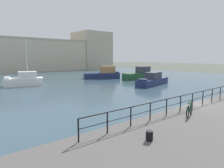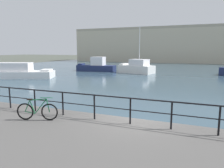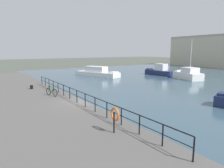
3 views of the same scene
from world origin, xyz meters
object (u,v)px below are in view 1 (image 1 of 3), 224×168
Objects in this scene: moored_small_launch at (140,75)px; mooring_bollard at (149,136)px; moored_harbor_tender at (25,80)px; parked_bicycle at (190,110)px; moored_cabin_cruiser at (104,74)px; harbor_building at (34,55)px; moored_red_daysailer at (153,80)px.

mooring_bollard is (-22.37, -21.26, 0.00)m from moored_small_launch.
mooring_bollard is at bearing 101.63° from moored_harbor_tender.
moored_cabin_cruiser is at bearing 45.50° from parked_bicycle.
parked_bicycle is (2.70, -25.60, 0.21)m from moored_harbor_tender.
harbor_building is 61.71m from mooring_bollard.
harbor_building is 8.41× the size of moored_red_daysailer.
moored_red_daysailer is 18.37× the size of mooring_bollard.
moored_harbor_tender reaches higher than mooring_bollard.
moored_cabin_cruiser is 17.49× the size of mooring_bollard.
moored_harbor_tender reaches higher than moored_cabin_cruiser.
moored_red_daysailer is 23.23m from mooring_bollard.
moored_red_daysailer is at bearing -85.60° from harbor_building.
mooring_bollard is (-14.65, -59.80, -4.24)m from harbor_building.
moored_cabin_cruiser is at bearing 141.58° from moored_small_launch.
moored_red_daysailer is at bearing 38.69° from mooring_bollard.
harbor_building reaches higher than mooring_bollard.
harbor_building is at bearing -94.28° from moored_harbor_tender.
parked_bicycle is (-17.52, -20.43, 0.17)m from moored_small_launch.
moored_small_launch is at bearing 43.55° from mooring_bollard.
harbor_building is 10.36× the size of moored_small_launch.
moored_red_daysailer is 7.96m from moored_small_launch.
moored_harbor_tender is at bearing 77.93° from parked_bicycle.
moored_cabin_cruiser reaches higher than moored_red_daysailer.
harbor_building reaches higher than parked_bicycle.
harbor_building is 8.83× the size of moored_cabin_cruiser.
moored_cabin_cruiser is 1.17× the size of moored_small_launch.
moored_red_daysailer reaches higher than mooring_bollard.
moored_small_launch reaches higher than mooring_bollard.
moored_cabin_cruiser is 1.09× the size of moored_harbor_tender.
harbor_building is 32.79m from moored_cabin_cruiser.
moored_cabin_cruiser is 15.96m from moored_harbor_tender.
moored_cabin_cruiser is 29.73m from parked_bicycle.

